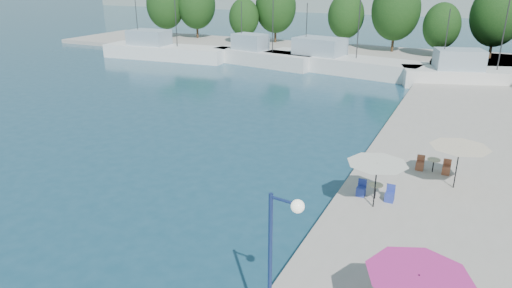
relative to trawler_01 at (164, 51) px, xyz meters
The scene contains 20 objects.
quay_far 23.79m from the trawler_01, 32.88° to the left, with size 90.00×16.00×0.60m, color #A29C92.
trawler_01 is the anchor object (origin of this frame).
trawler_02 14.30m from the trawler_01, ahead, with size 14.53×6.16×10.20m.
trawler_03 24.27m from the trawler_01, ahead, with size 19.93×8.15×10.20m.
trawler_04 39.53m from the trawler_01, ahead, with size 16.00×8.48×10.20m.
tree_01 18.48m from the trawler_01, 124.45° to the left, with size 6.44×6.44×9.54m.
tree_02 18.30m from the trawler_01, 107.16° to the left, with size 6.51×6.51×9.64m.
tree_03 15.54m from the trawler_01, 69.39° to the left, with size 4.74×4.74×7.01m.
tree_04 20.50m from the trawler_01, 62.16° to the left, with size 6.48×6.48×9.59m.
tree_05 27.54m from the trawler_01, 40.42° to the left, with size 5.40×5.40×7.99m.
tree_06 32.90m from the trawler_01, 29.82° to the left, with size 6.71×6.71×9.94m.
tree_07 37.47m from the trawler_01, 22.11° to the left, with size 4.78×4.78×7.08m.
tree_08 44.19m from the trawler_01, 21.61° to the left, with size 6.46×6.46×9.56m.
umbrella_pink 55.65m from the trawler_01, 45.82° to the right, with size 3.13×3.13×2.27m.
umbrella_white 48.12m from the trawler_01, 41.67° to the right, with size 2.84×2.84×2.26m.
umbrella_cream 48.28m from the trawler_01, 35.58° to the right, with size 2.97×2.97×2.27m.
cafe_table_01 54.16m from the trawler_01, 43.55° to the right, with size 1.82×0.70×0.76m.
cafe_table_02 47.43m from the trawler_01, 40.96° to the right, with size 1.82×0.70×0.76m.
cafe_table_03 46.31m from the trawler_01, 34.78° to the right, with size 1.82×0.70×0.76m.
street_lamp 54.94m from the trawler_01, 49.97° to the right, with size 1.03×0.36×5.03m.
Camera 1 is at (11.34, 2.24, 11.02)m, focal length 32.00 mm.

